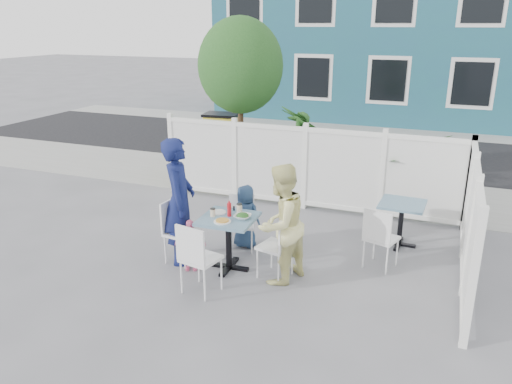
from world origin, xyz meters
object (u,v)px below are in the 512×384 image
(utility_cabinet, at_px, (222,145))
(chair_near, at_px, (196,254))
(chair_left, at_px, (177,226))
(man, at_px, (179,201))
(boy, at_px, (246,216))
(main_table, at_px, (228,229))
(woman, at_px, (281,224))
(spare_table, at_px, (402,213))
(toddler, at_px, (190,245))
(chair_right, at_px, (280,242))
(chair_back, at_px, (241,218))

(utility_cabinet, height_order, chair_near, utility_cabinet)
(utility_cabinet, bearing_deg, chair_left, -80.27)
(utility_cabinet, relative_size, chair_left, 1.45)
(man, xyz_separation_m, boy, (0.72, 0.80, -0.44))
(utility_cabinet, relative_size, main_table, 1.71)
(utility_cabinet, height_order, boy, utility_cabinet)
(chair_near, relative_size, woman, 0.59)
(main_table, xyz_separation_m, man, (-0.79, -0.00, 0.33))
(chair_near, height_order, man, man)
(spare_table, relative_size, man, 0.38)
(main_table, xyz_separation_m, toddler, (-0.51, -0.22, -0.24))
(utility_cabinet, bearing_deg, chair_right, -63.15)
(chair_left, bearing_deg, chair_back, 142.04)
(chair_right, bearing_deg, chair_back, 64.13)
(utility_cabinet, relative_size, boy, 1.34)
(main_table, bearing_deg, chair_near, -95.86)
(main_table, relative_size, man, 0.42)
(spare_table, bearing_deg, toddler, -144.47)
(chair_near, bearing_deg, toddler, 136.44)
(spare_table, xyz_separation_m, toddler, (-2.76, -1.97, -0.18))
(spare_table, bearing_deg, chair_right, -129.72)
(utility_cabinet, bearing_deg, boy, -66.80)
(chair_left, distance_m, chair_right, 1.63)
(chair_right, bearing_deg, boy, 60.08)
(chair_left, height_order, man, man)
(chair_near, xyz_separation_m, woman, (0.89, 0.77, 0.26))
(toddler, bearing_deg, man, 120.75)
(chair_left, height_order, chair_right, chair_right)
(toddler, bearing_deg, boy, 45.75)
(chair_left, xyz_separation_m, woman, (1.64, -0.02, 0.29))
(chair_left, distance_m, boy, 1.14)
(chair_left, height_order, chair_near, chair_near)
(chair_back, bearing_deg, chair_left, 26.28)
(chair_left, bearing_deg, utility_cabinet, -157.40)
(main_table, xyz_separation_m, chair_back, (-0.10, 0.73, -0.11))
(chair_back, bearing_deg, utility_cabinet, -80.64)
(utility_cabinet, xyz_separation_m, chair_left, (1.33, -4.47, -0.14))
(man, height_order, woman, man)
(utility_cabinet, distance_m, boy, 4.20)
(main_table, relative_size, chair_near, 0.81)
(man, bearing_deg, utility_cabinet, -4.98)
(chair_right, relative_size, toddler, 1.23)
(chair_right, bearing_deg, spare_table, -26.45)
(utility_cabinet, xyz_separation_m, boy, (2.10, -3.63, -0.18))
(utility_cabinet, height_order, main_table, utility_cabinet)
(chair_left, distance_m, toddler, 0.41)
(spare_table, distance_m, man, 3.52)
(chair_near, relative_size, man, 0.53)
(boy, bearing_deg, chair_back, 66.97)
(chair_left, bearing_deg, chair_near, 49.63)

